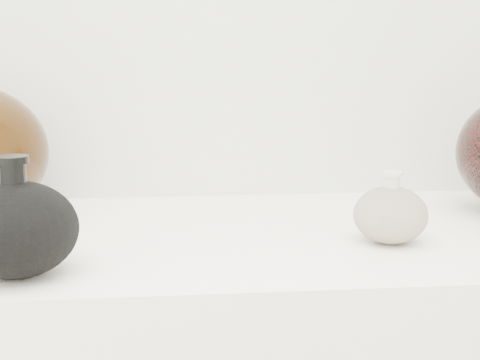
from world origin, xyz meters
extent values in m
cube|color=white|center=(0.00, 0.95, 0.89)|extent=(1.20, 0.50, 0.03)
ellipsoid|color=black|center=(-0.22, 0.78, 0.95)|extent=(0.17, 0.17, 0.11)
cylinder|color=black|center=(-0.22, 0.78, 1.01)|extent=(0.04, 0.04, 0.03)
cylinder|color=black|center=(-0.22, 0.78, 1.03)|extent=(0.05, 0.05, 0.01)
ellipsoid|color=beige|center=(0.23, 0.87, 0.94)|extent=(0.12, 0.12, 0.07)
cylinder|color=beige|center=(0.23, 0.87, 0.98)|extent=(0.03, 0.03, 0.02)
cylinder|color=beige|center=(0.23, 0.87, 0.99)|extent=(0.03, 0.03, 0.01)
camera|label=1|loc=(-0.05, 0.05, 1.14)|focal=50.00mm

